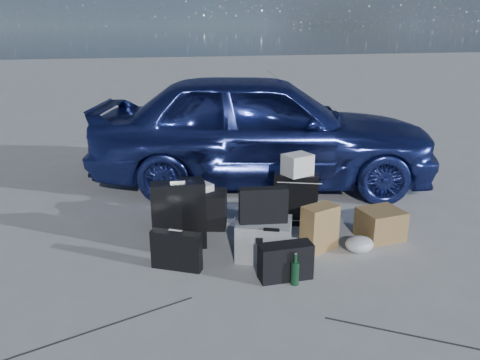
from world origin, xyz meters
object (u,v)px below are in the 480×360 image
pelican_case (264,239)px  cardboard_box (381,224)px  duffel_bag (190,209)px  suitcase_right (295,199)px  green_bottle (295,269)px  briefcase (176,251)px  suitcase_left (179,215)px  car (262,128)px

pelican_case → cardboard_box: bearing=27.7°
duffel_bag → suitcase_right: bearing=4.8°
green_bottle → cardboard_box: bearing=28.4°
suitcase_right → green_bottle: bearing=-89.3°
pelican_case → briefcase: bearing=-153.7°
briefcase → suitcase_left: 0.46m
suitcase_right → green_bottle: suitcase_right is taller
briefcase → green_bottle: 1.04m
suitcase_right → cardboard_box: 0.90m
car → briefcase: bearing=161.9°
duffel_bag → cardboard_box: 1.96m
car → suitcase_right: car is taller
cardboard_box → green_bottle: 1.31m
pelican_case → cardboard_box: 1.25m
suitcase_right → suitcase_left: bearing=-147.0°
cardboard_box → green_bottle: size_ratio=1.43×
suitcase_right → duffel_bag: bearing=-169.9°
car → duffel_bag: 1.77m
car → green_bottle: 2.74m
car → cardboard_box: size_ratio=11.07×
cardboard_box → briefcase: bearing=-176.8°
suitcase_left → pelican_case: bearing=-23.4°
suitcase_left → duffel_bag: size_ratio=0.86×
suitcase_left → car: bearing=56.3°
suitcase_left → cardboard_box: 2.00m
briefcase → duffel_bag: bearing=103.0°
suitcase_left → suitcase_right: (1.28, 0.25, -0.05)m
briefcase → suitcase_left: suitcase_left is taller
pelican_case → duffel_bag: (-0.55, 0.87, 0.02)m
duffel_bag → cardboard_box: size_ratio=1.92×
pelican_case → suitcase_left: bearing=175.8°
car → pelican_case: size_ratio=9.12×
suitcase_left → cardboard_box: bearing=-4.0°
car → duffel_bag: (-1.16, -1.20, -0.56)m
pelican_case → duffel_bag: bearing=146.1°
pelican_case → duffel_bag: duffel_bag is taller
green_bottle → suitcase_right: bearing=68.9°
suitcase_left → duffel_bag: bearing=74.5°
car → pelican_case: bearing=179.4°
briefcase → suitcase_left: size_ratio=0.69×
pelican_case → green_bottle: (0.10, -0.54, -0.04)m
suitcase_right → duffel_bag: size_ratio=0.73×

